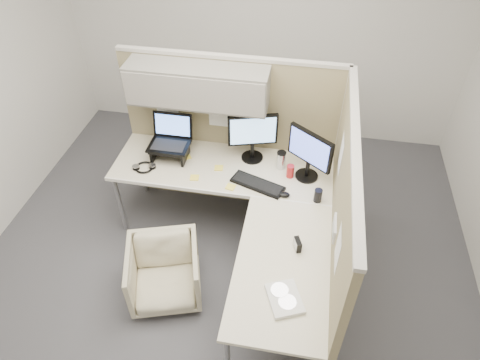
% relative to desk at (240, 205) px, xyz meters
% --- Properties ---
extents(ground, '(4.50, 4.50, 0.00)m').
position_rel_desk_xyz_m(ground, '(-0.12, -0.13, -0.69)').
color(ground, '#404046').
rests_on(ground, ground).
extents(partition_back, '(2.00, 0.36, 1.63)m').
position_rel_desk_xyz_m(partition_back, '(-0.34, 0.70, 0.41)').
color(partition_back, '#8E815D').
rests_on(partition_back, ground).
extents(partition_right, '(0.07, 2.03, 1.63)m').
position_rel_desk_xyz_m(partition_right, '(0.78, -0.19, 0.13)').
color(partition_right, '#8E815D').
rests_on(partition_right, ground).
extents(desk, '(2.00, 1.98, 0.73)m').
position_rel_desk_xyz_m(desk, '(0.00, 0.00, 0.00)').
color(desk, beige).
rests_on(desk, ground).
extents(office_chair, '(0.71, 0.68, 0.59)m').
position_rel_desk_xyz_m(office_chair, '(-0.55, -0.49, -0.39)').
color(office_chair, beige).
rests_on(office_chair, ground).
extents(monitor_left, '(0.43, 0.20, 0.47)m').
position_rel_desk_xyz_m(monitor_left, '(0.01, 0.57, 0.32)').
color(monitor_left, black).
rests_on(monitor_left, desk).
extents(monitor_right, '(0.37, 0.29, 0.47)m').
position_rel_desk_xyz_m(monitor_right, '(0.52, 0.40, 0.32)').
color(monitor_right, black).
rests_on(monitor_right, desk).
extents(laptop_station, '(0.36, 0.31, 0.38)m').
position_rel_desk_xyz_m(laptop_station, '(-0.74, 0.48, 0.19)').
color(laptop_station, black).
rests_on(laptop_station, desk).
extents(keyboard, '(0.49, 0.30, 0.02)m').
position_rel_desk_xyz_m(keyboard, '(0.11, 0.21, 0.05)').
color(keyboard, black).
rests_on(keyboard, desk).
extents(mouse, '(0.10, 0.07, 0.04)m').
position_rel_desk_xyz_m(mouse, '(0.35, 0.12, 0.06)').
color(mouse, black).
rests_on(mouse, desk).
extents(travel_mug, '(0.08, 0.08, 0.17)m').
position_rel_desk_xyz_m(travel_mug, '(0.28, 0.49, 0.13)').
color(travel_mug, silver).
rests_on(travel_mug, desk).
extents(soda_can_green, '(0.07, 0.07, 0.12)m').
position_rel_desk_xyz_m(soda_can_green, '(0.63, 0.12, 0.10)').
color(soda_can_green, black).
rests_on(soda_can_green, desk).
extents(soda_can_silver, '(0.07, 0.07, 0.12)m').
position_rel_desk_xyz_m(soda_can_silver, '(0.37, 0.38, 0.10)').
color(soda_can_silver, '#B21E1E').
rests_on(soda_can_silver, desk).
extents(sticky_note_d, '(0.09, 0.09, 0.01)m').
position_rel_desk_xyz_m(sticky_note_d, '(-0.27, 0.38, 0.05)').
color(sticky_note_d, yellow).
rests_on(sticky_note_d, desk).
extents(sticky_note_c, '(0.11, 0.11, 0.01)m').
position_rel_desk_xyz_m(sticky_note_c, '(-0.59, 0.48, 0.05)').
color(sticky_note_c, yellow).
rests_on(sticky_note_c, desk).
extents(sticky_note_a, '(0.09, 0.09, 0.01)m').
position_rel_desk_xyz_m(sticky_note_a, '(-0.45, 0.21, 0.05)').
color(sticky_note_a, yellow).
rests_on(sticky_note_a, desk).
extents(sticky_note_b, '(0.09, 0.09, 0.01)m').
position_rel_desk_xyz_m(sticky_note_b, '(-0.11, 0.15, 0.05)').
color(sticky_note_b, yellow).
rests_on(sticky_note_b, desk).
extents(headphones, '(0.20, 0.20, 0.03)m').
position_rel_desk_xyz_m(headphones, '(-0.92, 0.26, 0.06)').
color(headphones, black).
rests_on(headphones, desk).
extents(paper_stack, '(0.29, 0.32, 0.03)m').
position_rel_desk_xyz_m(paper_stack, '(0.46, -0.87, 0.06)').
color(paper_stack, white).
rests_on(paper_stack, desk).
extents(desk_clock, '(0.07, 0.10, 0.09)m').
position_rel_desk_xyz_m(desk_clock, '(0.50, -0.42, 0.09)').
color(desk_clock, black).
rests_on(desk_clock, desk).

